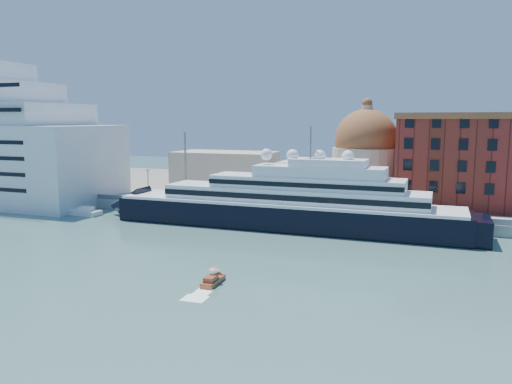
% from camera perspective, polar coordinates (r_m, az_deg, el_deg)
% --- Properties ---
extents(ground, '(400.00, 400.00, 0.00)m').
position_cam_1_polar(ground, '(93.19, -6.72, -6.45)').
color(ground, '#3A6560').
rests_on(ground, ground).
extents(quay, '(180.00, 10.00, 2.50)m').
position_cam_1_polar(quay, '(123.42, 0.46, -2.16)').
color(quay, gray).
rests_on(quay, ground).
extents(land, '(260.00, 72.00, 2.00)m').
position_cam_1_polar(land, '(162.13, 5.40, 0.22)').
color(land, slate).
rests_on(land, ground).
extents(quay_fence, '(180.00, 0.10, 1.20)m').
position_cam_1_polar(quay_fence, '(118.94, -0.27, -1.65)').
color(quay_fence, slate).
rests_on(quay_fence, quay).
extents(superyacht, '(87.09, 12.07, 26.03)m').
position_cam_1_polar(superyacht, '(110.34, 1.96, -1.70)').
color(superyacht, black).
rests_on(superyacht, ground).
extents(service_barge, '(10.64, 3.79, 2.37)m').
position_cam_1_polar(service_barge, '(132.09, -19.30, -2.19)').
color(service_barge, white).
rests_on(service_barge, ground).
extents(water_taxi, '(2.00, 5.44, 2.55)m').
position_cam_1_polar(water_taxi, '(73.35, -4.97, -10.01)').
color(water_taxi, brown).
rests_on(water_taxi, ground).
extents(warehouse, '(43.00, 19.00, 23.25)m').
position_cam_1_polar(warehouse, '(132.94, 24.96, 3.27)').
color(warehouse, maroon).
rests_on(warehouse, land).
extents(church, '(66.00, 18.00, 25.50)m').
position_cam_1_polar(church, '(142.78, 6.14, 3.12)').
color(church, beige).
rests_on(church, land).
extents(lamp_posts, '(120.80, 2.40, 18.00)m').
position_cam_1_polar(lamp_posts, '(125.45, -5.25, 1.94)').
color(lamp_posts, slate).
rests_on(lamp_posts, quay).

